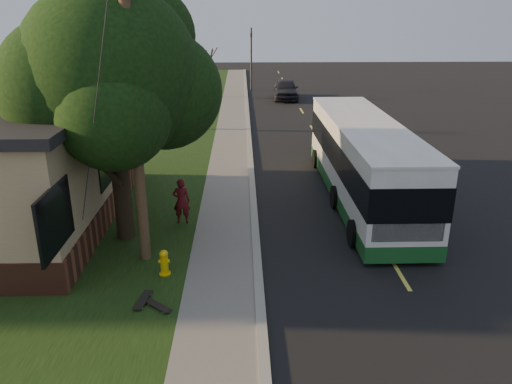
{
  "coord_description": "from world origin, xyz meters",
  "views": [
    {
      "loc": [
        -0.42,
        -12.34,
        7.01
      ],
      "look_at": [
        0.02,
        2.68,
        1.5
      ],
      "focal_mm": 35.0,
      "sensor_mm": 36.0,
      "label": 1
    }
  ],
  "objects_px": {
    "fire_hydrant": "(164,262)",
    "distant_car": "(286,89)",
    "skateboarder": "(181,201)",
    "leafy_tree": "(113,76)",
    "traffic_signal": "(251,55)",
    "bare_tree_near": "(190,95)",
    "transit_bus": "(363,159)",
    "skateboard_main": "(143,300)",
    "bare_tree_far": "(210,74)",
    "utility_pole": "(133,105)",
    "skateboard_spare": "(159,306)"
  },
  "relations": [
    {
      "from": "fire_hydrant",
      "to": "bare_tree_near",
      "type": "distance_m",
      "value": 18.1
    },
    {
      "from": "fire_hydrant",
      "to": "bare_tree_far",
      "type": "bearing_deg",
      "value": 90.76
    },
    {
      "from": "fire_hydrant",
      "to": "skateboard_main",
      "type": "height_order",
      "value": "fire_hydrant"
    },
    {
      "from": "traffic_signal",
      "to": "skateboarder",
      "type": "relative_size",
      "value": 3.43
    },
    {
      "from": "utility_pole",
      "to": "transit_bus",
      "type": "height_order",
      "value": "utility_pole"
    },
    {
      "from": "skateboard_spare",
      "to": "leafy_tree",
      "type": "bearing_deg",
      "value": 110.86
    },
    {
      "from": "traffic_signal",
      "to": "skateboarder",
      "type": "height_order",
      "value": "traffic_signal"
    },
    {
      "from": "fire_hydrant",
      "to": "distant_car",
      "type": "bearing_deg",
      "value": 78.67
    },
    {
      "from": "leafy_tree",
      "to": "bare_tree_far",
      "type": "bearing_deg",
      "value": 87.55
    },
    {
      "from": "fire_hydrant",
      "to": "bare_tree_near",
      "type": "height_order",
      "value": "bare_tree_near"
    },
    {
      "from": "traffic_signal",
      "to": "skateboard_main",
      "type": "bearing_deg",
      "value": -95.56
    },
    {
      "from": "skateboarder",
      "to": "skateboard_spare",
      "type": "height_order",
      "value": "skateboarder"
    },
    {
      "from": "bare_tree_near",
      "to": "transit_bus",
      "type": "height_order",
      "value": "bare_tree_near"
    },
    {
      "from": "bare_tree_far",
      "to": "skateboarder",
      "type": "height_order",
      "value": "bare_tree_far"
    },
    {
      "from": "leafy_tree",
      "to": "bare_tree_near",
      "type": "bearing_deg",
      "value": 87.5
    },
    {
      "from": "leafy_tree",
      "to": "skateboarder",
      "type": "xyz_separation_m",
      "value": [
        1.67,
        0.92,
        -4.3
      ]
    },
    {
      "from": "utility_pole",
      "to": "distant_car",
      "type": "xyz_separation_m",
      "value": [
        6.57,
        28.25,
        -3.81
      ]
    },
    {
      "from": "traffic_signal",
      "to": "distant_car",
      "type": "distance_m",
      "value": 5.97
    },
    {
      "from": "utility_pole",
      "to": "traffic_signal",
      "type": "xyz_separation_m",
      "value": [
        3.81,
        33.01,
        -1.47
      ]
    },
    {
      "from": "fire_hydrant",
      "to": "skateboard_spare",
      "type": "height_order",
      "value": "fire_hydrant"
    },
    {
      "from": "distant_car",
      "to": "fire_hydrant",
      "type": "bearing_deg",
      "value": -98.65
    },
    {
      "from": "transit_bus",
      "to": "skateboarder",
      "type": "relative_size",
      "value": 7.06
    },
    {
      "from": "leafy_tree",
      "to": "skateboarder",
      "type": "distance_m",
      "value": 4.7
    },
    {
      "from": "fire_hydrant",
      "to": "transit_bus",
      "type": "xyz_separation_m",
      "value": [
        6.82,
        5.87,
        1.2
      ]
    },
    {
      "from": "fire_hydrant",
      "to": "traffic_signal",
      "type": "height_order",
      "value": "traffic_signal"
    },
    {
      "from": "utility_pole",
      "to": "leafy_tree",
      "type": "distance_m",
      "value": 1.94
    },
    {
      "from": "traffic_signal",
      "to": "transit_bus",
      "type": "height_order",
      "value": "traffic_signal"
    },
    {
      "from": "bare_tree_near",
      "to": "traffic_signal",
      "type": "distance_m",
      "value": 16.52
    },
    {
      "from": "transit_bus",
      "to": "skateboard_main",
      "type": "distance_m",
      "value": 10.33
    },
    {
      "from": "bare_tree_near",
      "to": "distant_car",
      "type": "height_order",
      "value": "bare_tree_near"
    },
    {
      "from": "skateboard_main",
      "to": "bare_tree_near",
      "type": "bearing_deg",
      "value": 91.62
    },
    {
      "from": "leafy_tree",
      "to": "traffic_signal",
      "type": "height_order",
      "value": "leafy_tree"
    },
    {
      "from": "leafy_tree",
      "to": "skateboard_spare",
      "type": "relative_size",
      "value": 10.78
    },
    {
      "from": "traffic_signal",
      "to": "bare_tree_near",
      "type": "bearing_deg",
      "value": -104.04
    },
    {
      "from": "leafy_tree",
      "to": "transit_bus",
      "type": "distance_m",
      "value": 9.66
    },
    {
      "from": "bare_tree_near",
      "to": "skateboarder",
      "type": "bearing_deg",
      "value": -86.04
    },
    {
      "from": "bare_tree_near",
      "to": "utility_pole",
      "type": "bearing_deg",
      "value": -89.34
    },
    {
      "from": "skateboarder",
      "to": "leafy_tree",
      "type": "bearing_deg",
      "value": 28.16
    },
    {
      "from": "leafy_tree",
      "to": "bare_tree_far",
      "type": "xyz_separation_m",
      "value": [
        1.17,
        27.35,
        -3.16
      ]
    },
    {
      "from": "utility_pole",
      "to": "bare_tree_near",
      "type": "distance_m",
      "value": 17.19
    },
    {
      "from": "bare_tree_far",
      "to": "skateboard_main",
      "type": "bearing_deg",
      "value": -89.91
    },
    {
      "from": "skateboard_spare",
      "to": "traffic_signal",
      "type": "bearing_deg",
      "value": 85.17
    },
    {
      "from": "fire_hydrant",
      "to": "transit_bus",
      "type": "distance_m",
      "value": 9.08
    },
    {
      "from": "bare_tree_near",
      "to": "skateboard_main",
      "type": "xyz_separation_m",
      "value": [
        0.55,
        -19.41,
        -2.02
      ]
    },
    {
      "from": "skateboard_spare",
      "to": "fire_hydrant",
      "type": "bearing_deg",
      "value": 92.87
    },
    {
      "from": "fire_hydrant",
      "to": "skateboarder",
      "type": "height_order",
      "value": "skateboarder"
    },
    {
      "from": "skateboarder",
      "to": "skateboard_main",
      "type": "bearing_deg",
      "value": 84.27
    },
    {
      "from": "bare_tree_far",
      "to": "skateboard_spare",
      "type": "xyz_separation_m",
      "value": [
        0.49,
        -31.7,
        -1.88
      ]
    },
    {
      "from": "bare_tree_far",
      "to": "skateboard_spare",
      "type": "bearing_deg",
      "value": -89.12
    },
    {
      "from": "utility_pole",
      "to": "skateboard_main",
      "type": "height_order",
      "value": "utility_pole"
    }
  ]
}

